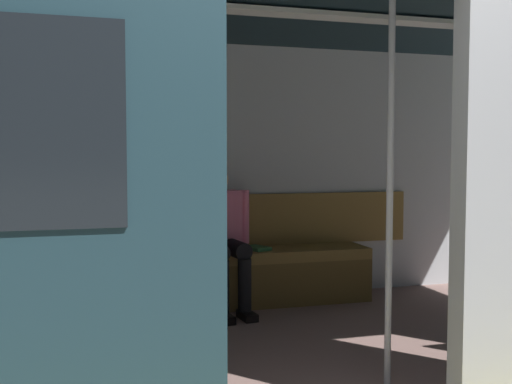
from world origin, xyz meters
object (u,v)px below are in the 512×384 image
(train_car, at_px, (250,108))
(bench_seat, at_px, (225,265))
(grab_pole_far, at_px, (390,185))
(book, at_px, (257,248))
(person_seated, at_px, (219,226))
(grab_pole_door, at_px, (213,188))
(handbag, at_px, (154,243))

(train_car, bearing_deg, bench_seat, -94.25)
(grab_pole_far, bearing_deg, book, -83.80)
(person_seated, bearing_deg, grab_pole_door, 76.74)
(train_car, bearing_deg, person_seated, -91.25)
(grab_pole_door, bearing_deg, person_seated, -103.26)
(train_car, height_order, bench_seat, train_car)
(bench_seat, relative_size, book, 11.24)
(train_car, height_order, grab_pole_far, train_car)
(grab_pole_door, relative_size, grab_pole_far, 1.00)
(handbag, relative_size, grab_pole_far, 0.12)
(bench_seat, height_order, grab_pole_far, grab_pole_far)
(handbag, height_order, book, handbag)
(bench_seat, xyz_separation_m, grab_pole_door, (0.48, 1.84, 0.73))
(grab_pole_far, bearing_deg, handbag, -61.42)
(train_car, xyz_separation_m, person_seated, (-0.02, -1.02, -0.86))
(person_seated, height_order, handbag, person_seated)
(train_car, xyz_separation_m, grab_pole_door, (0.40, 0.78, -0.46))
(grab_pole_door, bearing_deg, grab_pole_far, -179.59)
(handbag, bearing_deg, person_seated, 165.77)
(train_car, distance_m, book, 1.57)
(grab_pole_door, xyz_separation_m, grab_pole_far, (-0.96, -0.01, 0.00))
(grab_pole_door, distance_m, grab_pole_far, 0.96)
(bench_seat, bearing_deg, book, -173.31)
(bench_seat, xyz_separation_m, book, (-0.28, -0.03, 0.12))
(bench_seat, xyz_separation_m, person_seated, (0.06, 0.05, 0.33))
(train_car, relative_size, book, 29.09)
(grab_pole_door, bearing_deg, train_car, -117.25)
(person_seated, xyz_separation_m, handbag, (0.51, -0.13, -0.13))
(grab_pole_far, bearing_deg, bench_seat, -75.37)
(person_seated, height_order, grab_pole_door, grab_pole_door)
(book, distance_m, grab_pole_door, 2.11)
(bench_seat, distance_m, grab_pole_door, 2.04)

